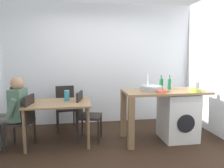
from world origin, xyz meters
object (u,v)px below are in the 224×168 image
chair_opposite (86,113)px  mixing_bowl (162,91)px  chair_person_seat (24,119)px  washing_machine (178,116)px  bottle_squat_brown (169,83)px  vase (67,96)px  chair_spare_by_wall (66,105)px  bottle_tall_green (161,83)px  utensil_crock (196,85)px  seated_person (13,109)px  colander (195,90)px  dining_table (58,108)px

chair_opposite → mixing_bowl: size_ratio=5.14×
chair_person_seat → washing_machine: (2.70, -0.03, -0.08)m
bottle_squat_brown → vase: (-1.85, 0.17, -0.20)m
chair_spare_by_wall → chair_opposite: bearing=110.5°
bottle_tall_green → chair_person_seat: bearing=-177.0°
chair_spare_by_wall → mixing_bowl: 2.05m
chair_person_seat → utensil_crock: (3.07, 0.02, 0.48)m
bottle_squat_brown → vase: 1.87m
mixing_bowl → washing_machine: bearing=25.9°
utensil_crock → seated_person: bearing=179.9°
utensil_crock → washing_machine: bearing=-171.9°
chair_opposite → utensil_crock: size_ratio=3.00×
utensil_crock → vase: (-2.38, 0.19, -0.15)m
mixing_bowl → colander: size_ratio=0.88×
seated_person → washing_machine: bearing=-81.5°
colander → mixing_bowl: bearing=178.1°
utensil_crock → colander: bearing=-123.7°
dining_table → chair_person_seat: chair_person_seat is taller
vase → dining_table: bearing=-146.3°
chair_opposite → utensil_crock: (2.05, -0.16, 0.48)m
dining_table → chair_spare_by_wall: 0.79m
colander → vase: 2.25m
washing_machine → colander: colander is taller
chair_spare_by_wall → colander: bearing=144.9°
seated_person → chair_person_seat: bearing=-90.0°
mixing_bowl → utensil_crock: bearing=17.9°
bottle_squat_brown → utensil_crock: bearing=-3.1°
dining_table → mixing_bowl: mixing_bowl is taller
chair_person_seat → chair_opposite: same height
chair_person_seat → seated_person: 0.23m
dining_table → seated_person: seated_person is taller
washing_machine → bottle_tall_green: bearing=150.6°
chair_opposite → vase: vase is taller
chair_person_seat → bottle_tall_green: bearing=-77.3°
colander → chair_person_seat: bearing=175.0°
dining_table → utensil_crock: 2.55m
bottle_tall_green → vase: 1.74m
chair_person_seat → utensil_crock: size_ratio=3.00×
seated_person → vase: (0.86, 0.19, 0.16)m
chair_person_seat → vase: size_ratio=4.72×
bottle_squat_brown → colander: size_ratio=1.31×
chair_person_seat → mixing_bowl: 2.35m
utensil_crock → bottle_tall_green: bearing=170.7°
bottle_tall_green → utensil_crock: 0.66m
washing_machine → chair_spare_by_wall: bearing=156.0°
seated_person → bottle_tall_green: 2.61m
dining_table → chair_spare_by_wall: (0.09, 0.77, -0.14)m
chair_spare_by_wall → mixing_bowl: mixing_bowl is taller
washing_machine → utensil_crock: size_ratio=2.87×
chair_opposite → mixing_bowl: bearing=85.7°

